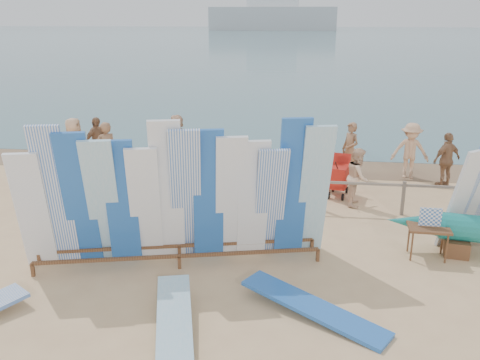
# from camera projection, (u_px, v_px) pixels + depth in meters

# --- Properties ---
(ground) EXTENTS (160.00, 160.00, 0.00)m
(ground) POSITION_uv_depth(u_px,v_px,m) (231.00, 258.00, 10.77)
(ground) COLOR tan
(ground) RESTS_ON ground
(ocean) EXTENTS (320.00, 240.00, 0.02)m
(ocean) POSITION_uv_depth(u_px,v_px,m) (304.00, 36.00, 131.51)
(ocean) COLOR #3F6670
(ocean) RESTS_ON ground
(wet_sand_strip) EXTENTS (40.00, 2.60, 0.01)m
(wet_sand_strip) POSITION_uv_depth(u_px,v_px,m) (262.00, 164.00, 17.56)
(wet_sand_strip) COLOR #806348
(wet_sand_strip) RESTS_ON ground
(distant_ship) EXTENTS (45.00, 8.00, 14.00)m
(distant_ship) POSITION_uv_depth(u_px,v_px,m) (273.00, 15.00, 180.43)
(distant_ship) COLOR #999EA3
(distant_ship) RESTS_ON ocean
(fence) EXTENTS (12.08, 0.08, 0.90)m
(fence) POSITION_uv_depth(u_px,v_px,m) (248.00, 185.00, 13.40)
(fence) COLOR gray
(fence) RESTS_ON ground
(main_surfboard_rack) EXTENTS (6.18, 2.22, 3.09)m
(main_surfboard_rack) POSITION_uv_depth(u_px,v_px,m) (178.00, 201.00, 10.11)
(main_surfboard_rack) COLOR brown
(main_surfboard_rack) RESTS_ON ground
(vendor_table) EXTENTS (0.86, 0.62, 1.12)m
(vendor_table) POSITION_uv_depth(u_px,v_px,m) (427.00, 241.00, 10.68)
(vendor_table) COLOR brown
(vendor_table) RESTS_ON ground
(flat_board_d) EXTENTS (2.60, 1.86, 0.31)m
(flat_board_d) POSITION_uv_depth(u_px,v_px,m) (313.00, 315.00, 8.69)
(flat_board_d) COLOR #245DB4
(flat_board_d) RESTS_ON ground
(flat_board_a) EXTENTS (1.23, 2.74, 0.38)m
(flat_board_a) POSITION_uv_depth(u_px,v_px,m) (175.00, 337.00, 8.09)
(flat_board_a) COLOR #87BED8
(flat_board_a) RESTS_ON ground
(beach_chair_left) EXTENTS (0.72, 0.73, 0.86)m
(beach_chair_left) POSITION_uv_depth(u_px,v_px,m) (282.00, 192.00, 13.99)
(beach_chair_left) COLOR #B11C12
(beach_chair_left) RESTS_ON ground
(beach_chair_right) EXTENTS (0.56, 0.58, 0.81)m
(beach_chair_right) POSITION_uv_depth(u_px,v_px,m) (261.00, 192.00, 14.05)
(beach_chair_right) COLOR #B11C12
(beach_chair_right) RESTS_ON ground
(stroller) EXTENTS (0.77, 0.96, 1.17)m
(stroller) POSITION_uv_depth(u_px,v_px,m) (339.00, 180.00, 14.34)
(stroller) COLOR #B11C12
(stroller) RESTS_ON ground
(beachgoer_0) EXTENTS (0.57, 0.96, 1.85)m
(beachgoer_0) POSITION_uv_depth(u_px,v_px,m) (75.00, 147.00, 16.14)
(beachgoer_0) COLOR tan
(beachgoer_0) RESTS_ON ground
(beachgoer_6) EXTENTS (0.54, 0.92, 1.79)m
(beachgoer_6) POSITION_uv_depth(u_px,v_px,m) (322.00, 160.00, 14.80)
(beachgoer_6) COLOR tan
(beachgoer_6) RESTS_ON ground
(beachgoer_10) EXTENTS (1.04, 0.85, 1.65)m
(beachgoer_10) POSITION_uv_depth(u_px,v_px,m) (447.00, 160.00, 15.05)
(beachgoer_10) COLOR #8C6042
(beachgoer_10) RESTS_ON ground
(beachgoer_7) EXTENTS (0.67, 0.71, 1.74)m
(beachgoer_7) POSITION_uv_depth(u_px,v_px,m) (350.00, 150.00, 16.00)
(beachgoer_7) COLOR #8C6042
(beachgoer_7) RESTS_ON ground
(beachgoer_11) EXTENTS (1.12, 1.63, 1.69)m
(beachgoer_11) POSITION_uv_depth(u_px,v_px,m) (177.00, 139.00, 17.56)
(beachgoer_11) COLOR beige
(beachgoer_11) RESTS_ON ground
(beachgoer_extra_1) EXTENTS (0.82, 1.08, 1.69)m
(beachgoer_extra_1) POSITION_uv_depth(u_px,v_px,m) (97.00, 142.00, 17.06)
(beachgoer_extra_1) COLOR #8C6042
(beachgoer_extra_1) RESTS_ON ground
(beachgoer_8) EXTENTS (0.48, 0.81, 1.58)m
(beachgoer_8) POSITION_uv_depth(u_px,v_px,m) (358.00, 177.00, 13.56)
(beachgoer_8) COLOR beige
(beachgoer_8) RESTS_ON ground
(beachgoer_5) EXTENTS (0.91, 1.53, 1.57)m
(beachgoer_5) POSITION_uv_depth(u_px,v_px,m) (291.00, 149.00, 16.44)
(beachgoer_5) COLOR beige
(beachgoer_5) RESTS_ON ground
(beachgoer_4) EXTENTS (1.06, 0.90, 1.69)m
(beachgoer_4) POSITION_uv_depth(u_px,v_px,m) (184.00, 163.00, 14.65)
(beachgoer_4) COLOR #8C6042
(beachgoer_4) RESTS_ON ground
(beachgoer_2) EXTENTS (0.98, 0.62, 1.86)m
(beachgoer_2) POSITION_uv_depth(u_px,v_px,m) (173.00, 161.00, 14.52)
(beachgoer_2) COLOR beige
(beachgoer_2) RESTS_ON ground
(beachgoer_9) EXTENTS (1.18, 0.58, 1.76)m
(beachgoer_9) POSITION_uv_depth(u_px,v_px,m) (410.00, 151.00, 15.83)
(beachgoer_9) COLOR tan
(beachgoer_9) RESTS_ON ground
(beachgoer_1) EXTENTS (0.73, 0.73, 1.83)m
(beachgoer_1) POSITION_uv_depth(u_px,v_px,m) (106.00, 151.00, 15.65)
(beachgoer_1) COLOR #8C6042
(beachgoer_1) RESTS_ON ground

